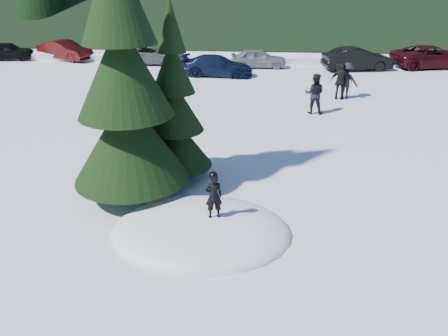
# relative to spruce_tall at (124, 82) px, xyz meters

# --- Properties ---
(ground) EXTENTS (200.00, 200.00, 0.00)m
(ground) POSITION_rel_spruce_tall_xyz_m (2.20, -1.80, -3.32)
(ground) COLOR white
(ground) RESTS_ON ground
(snow_mound) EXTENTS (4.48, 3.52, 0.96)m
(snow_mound) POSITION_rel_spruce_tall_xyz_m (2.20, -1.80, -3.32)
(snow_mound) COLOR white
(snow_mound) RESTS_ON ground
(spruce_tall) EXTENTS (3.20, 3.20, 8.60)m
(spruce_tall) POSITION_rel_spruce_tall_xyz_m (0.00, 0.00, 0.00)
(spruce_tall) COLOR #322010
(spruce_tall) RESTS_ON ground
(spruce_short) EXTENTS (2.20, 2.20, 5.37)m
(spruce_short) POSITION_rel_spruce_tall_xyz_m (1.00, 1.40, -1.22)
(spruce_short) COLOR #322010
(spruce_short) RESTS_ON ground
(child_skier) EXTENTS (0.47, 0.37, 1.13)m
(child_skier) POSITION_rel_spruce_tall_xyz_m (2.52, -1.82, -2.27)
(child_skier) COLOR black
(child_skier) RESTS_ON snow_mound
(adult_0) EXTENTS (0.98, 0.81, 1.83)m
(adult_0) POSITION_rel_spruce_tall_xyz_m (5.94, 8.66, -2.41)
(adult_0) COLOR black
(adult_0) RESTS_ON ground
(adult_1) EXTENTS (1.14, 0.62, 1.85)m
(adult_1) POSITION_rel_spruce_tall_xyz_m (7.51, 11.23, -2.40)
(adult_1) COLOR black
(adult_1) RESTS_ON ground
(adult_2) EXTENTS (1.32, 0.98, 1.82)m
(adult_2) POSITION_rel_spruce_tall_xyz_m (7.82, 11.46, -2.41)
(adult_2) COLOR black
(adult_2) RESTS_ON ground
(car_0) EXTENTS (4.02, 2.06, 1.31)m
(car_0) POSITION_rel_spruce_tall_xyz_m (-15.21, 20.27, -2.66)
(car_0) COLOR black
(car_0) RESTS_ON ground
(car_1) EXTENTS (4.52, 2.95, 1.41)m
(car_1) POSITION_rel_spruce_tall_xyz_m (-10.95, 20.61, -2.62)
(car_1) COLOR #3A0A0A
(car_1) RESTS_ON ground
(car_2) EXTENTS (4.82, 2.26, 1.33)m
(car_2) POSITION_rel_spruce_tall_xyz_m (-4.22, 19.75, -2.65)
(car_2) COLOR #4E5155
(car_2) RESTS_ON ground
(car_3) EXTENTS (4.49, 2.09, 1.27)m
(car_3) POSITION_rel_spruce_tall_xyz_m (0.77, 16.20, -2.68)
(car_3) COLOR black
(car_3) RESTS_ON ground
(car_4) EXTENTS (3.80, 1.70, 1.27)m
(car_4) POSITION_rel_spruce_tall_xyz_m (3.25, 19.02, -2.68)
(car_4) COLOR gray
(car_4) RESTS_ON ground
(car_5) EXTENTS (4.71, 2.49, 1.47)m
(car_5) POSITION_rel_spruce_tall_xyz_m (9.73, 18.72, -2.58)
(car_5) COLOR black
(car_5) RESTS_ON ground
(car_6) EXTENTS (5.63, 3.41, 1.46)m
(car_6) POSITION_rel_spruce_tall_xyz_m (14.92, 20.08, -2.59)
(car_6) COLOR black
(car_6) RESTS_ON ground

